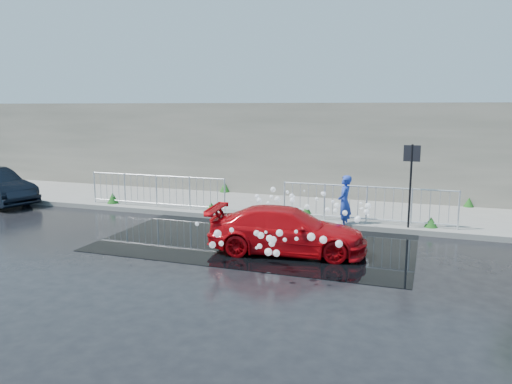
% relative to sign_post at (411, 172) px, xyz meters
% --- Properties ---
extents(ground, '(90.00, 90.00, 0.00)m').
position_rel_sign_post_xyz_m(ground, '(-4.20, -3.10, -1.72)').
color(ground, black).
rests_on(ground, ground).
extents(pavement, '(30.00, 4.00, 0.15)m').
position_rel_sign_post_xyz_m(pavement, '(-4.20, 1.90, -1.65)').
color(pavement, slate).
rests_on(pavement, ground).
extents(curb, '(30.00, 0.25, 0.16)m').
position_rel_sign_post_xyz_m(curb, '(-4.20, -0.10, -1.64)').
color(curb, slate).
rests_on(curb, ground).
extents(retaining_wall, '(30.00, 0.60, 3.50)m').
position_rel_sign_post_xyz_m(retaining_wall, '(-4.20, 4.10, 0.18)').
color(retaining_wall, '#676357').
rests_on(retaining_wall, pavement).
extents(puddle, '(8.00, 5.00, 0.01)m').
position_rel_sign_post_xyz_m(puddle, '(-3.70, -2.10, -1.72)').
color(puddle, black).
rests_on(puddle, ground).
extents(sign_post, '(0.45, 0.06, 2.50)m').
position_rel_sign_post_xyz_m(sign_post, '(0.00, 0.00, 0.00)').
color(sign_post, black).
rests_on(sign_post, ground).
extents(railing_left, '(5.05, 0.05, 1.10)m').
position_rel_sign_post_xyz_m(railing_left, '(-8.20, 0.25, -0.99)').
color(railing_left, silver).
rests_on(railing_left, pavement).
extents(railing_right, '(5.05, 0.05, 1.10)m').
position_rel_sign_post_xyz_m(railing_right, '(-1.20, 0.25, -0.99)').
color(railing_right, silver).
rests_on(railing_right, pavement).
extents(weeds, '(12.17, 3.93, 0.40)m').
position_rel_sign_post_xyz_m(weeds, '(-4.59, 1.47, -1.39)').
color(weeds, '#144E19').
rests_on(weeds, pavement).
extents(water_spray, '(3.48, 5.75, 1.03)m').
position_rel_sign_post_xyz_m(water_spray, '(-2.59, -2.19, -1.02)').
color(water_spray, white).
rests_on(water_spray, ground).
extents(red_car, '(3.99, 2.00, 1.11)m').
position_rel_sign_post_xyz_m(red_car, '(-2.70, -2.96, -1.17)').
color(red_car, '#AF070C').
rests_on(red_car, ground).
extents(person, '(0.41, 0.59, 1.57)m').
position_rel_sign_post_xyz_m(person, '(-1.79, -0.10, -0.94)').
color(person, '#233EB3').
rests_on(person, ground).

